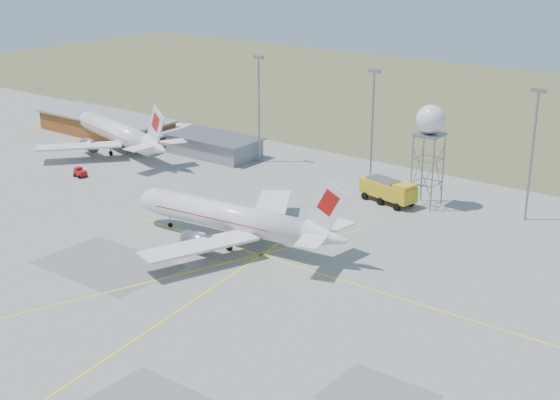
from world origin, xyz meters
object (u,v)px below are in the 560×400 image
Objects in this scene: airliner_main at (232,218)px; fire_truck at (389,192)px; radar_tower at (429,150)px; airliner_far at (119,134)px; baggage_tug at (80,173)px.

airliner_main is 30.12m from fire_truck.
airliner_far is at bearing -172.82° from radar_tower.
airliner_main is 14.95× the size of baggage_tug.
baggage_tug is (-57.20, -24.18, -8.70)m from radar_tower.
fire_truck reaches higher than baggage_tug.
fire_truck is 4.46× the size of baggage_tug.
baggage_tug is at bearing -14.95° from airliner_main.
radar_tower is 1.59× the size of fire_truck.
fire_truck is at bearing -154.33° from radar_tower.
fire_truck is (59.14, 5.56, -1.82)m from airliner_far.
airliner_main is 34.87m from radar_tower.
radar_tower is 9.51m from fire_truck.
airliner_far is 15.05× the size of baggage_tug.
airliner_far is (-49.99, 23.08, 0.07)m from airliner_main.
baggage_tug is (7.26, -16.06, -3.08)m from airliner_far.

